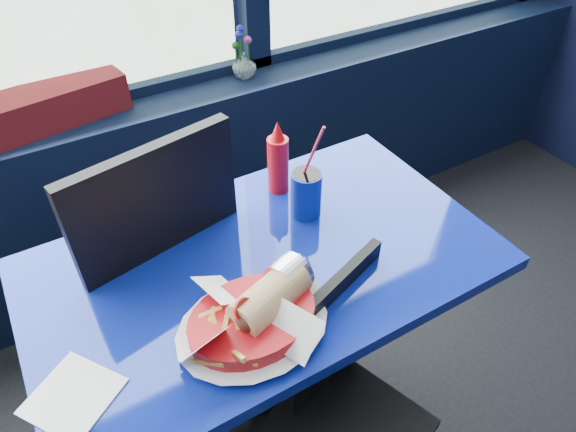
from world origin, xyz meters
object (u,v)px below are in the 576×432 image
object	(u,v)px
near_table	(266,304)
soda_cup	(306,193)
flower_vase	(244,62)
chair_near_back	(166,250)
chair_near_front	(340,393)
ketchup_bottle	(278,161)
planter_box	(30,112)
food_basket	(255,316)

from	to	relation	value
near_table	soda_cup	size ratio (longest dim) A/B	4.11
flower_vase	chair_near_back	bearing A→B (deg)	-135.26
chair_near_front	ketchup_bottle	size ratio (longest dim) A/B	3.44
planter_box	soda_cup	size ratio (longest dim) A/B	2.16
near_table	flower_vase	world-z (taller)	flower_vase
food_basket	soda_cup	bearing A→B (deg)	48.37
chair_near_front	ketchup_bottle	distance (m)	0.66
chair_near_front	planter_box	size ratio (longest dim) A/B	1.27
planter_box	soda_cup	xyz separation A→B (m)	(0.58, -0.78, -0.04)
planter_box	ketchup_bottle	distance (m)	0.86
chair_near_front	food_basket	world-z (taller)	food_basket
flower_vase	ketchup_bottle	world-z (taller)	flower_vase
chair_near_front	chair_near_back	bearing A→B (deg)	92.94
chair_near_back	ketchup_bottle	distance (m)	0.44
chair_near_back	flower_vase	distance (m)	0.83
planter_box	chair_near_back	bearing A→B (deg)	-78.65
planter_box	soda_cup	world-z (taller)	soda_cup
ketchup_bottle	soda_cup	bearing A→B (deg)	-84.86
near_table	soda_cup	distance (m)	0.33
chair_near_back	planter_box	world-z (taller)	chair_near_back
near_table	chair_near_back	size ratio (longest dim) A/B	1.13
near_table	chair_near_front	distance (m)	0.31
near_table	soda_cup	world-z (taller)	soda_cup
planter_box	soda_cup	distance (m)	0.97
planter_box	food_basket	size ratio (longest dim) A/B	1.90
chair_near_back	ketchup_bottle	size ratio (longest dim) A/B	4.54
flower_vase	soda_cup	bearing A→B (deg)	-104.37
chair_near_back	flower_vase	xyz separation A→B (m)	(0.56, 0.56, 0.25)
chair_near_back	flower_vase	world-z (taller)	chair_near_back
near_table	food_basket	bearing A→B (deg)	-123.77
soda_cup	chair_near_back	bearing A→B (deg)	150.62
food_basket	chair_near_front	bearing A→B (deg)	-23.15
chair_near_back	food_basket	bearing A→B (deg)	84.89
chair_near_back	flower_vase	bearing A→B (deg)	-146.73
chair_near_front	soda_cup	distance (m)	0.55
near_table	planter_box	distance (m)	1.01
chair_near_front	food_basket	xyz separation A→B (m)	(-0.19, 0.10, 0.33)
planter_box	ketchup_bottle	bearing A→B (deg)	-57.61
near_table	flower_vase	size ratio (longest dim) A/B	6.00
soda_cup	planter_box	bearing A→B (deg)	126.70
chair_near_back	planter_box	xyz separation A→B (m)	(-0.21, 0.57, 0.25)
chair_near_back	ketchup_bottle	world-z (taller)	chair_near_back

